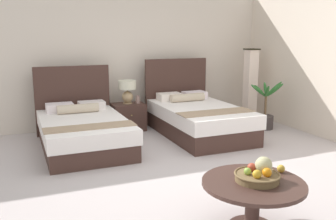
# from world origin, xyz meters

# --- Properties ---
(ground_plane) EXTENTS (9.60, 9.26, 0.02)m
(ground_plane) POSITION_xyz_m (0.00, 0.00, -0.01)
(ground_plane) COLOR #BFB3B3
(wall_back) EXTENTS (9.60, 0.12, 2.65)m
(wall_back) POSITION_xyz_m (0.00, 2.83, 1.33)
(wall_back) COLOR beige
(wall_back) RESTS_ON ground
(wall_side_right) EXTENTS (0.12, 4.86, 2.65)m
(wall_side_right) POSITION_xyz_m (3.00, 0.40, 1.33)
(wall_side_right) COLOR beige
(wall_side_right) RESTS_ON ground
(bed_near_window) EXTENTS (1.32, 2.05, 1.23)m
(bed_near_window) POSITION_xyz_m (-1.02, 1.52, 0.28)
(bed_near_window) COLOR #402923
(bed_near_window) RESTS_ON ground
(bed_near_corner) EXTENTS (1.30, 2.14, 1.30)m
(bed_near_corner) POSITION_xyz_m (1.02, 1.52, 0.31)
(bed_near_corner) COLOR #402923
(bed_near_corner) RESTS_ON ground
(nightstand) EXTENTS (0.59, 0.45, 0.51)m
(nightstand) POSITION_xyz_m (-0.05, 2.28, 0.25)
(nightstand) COLOR #402923
(nightstand) RESTS_ON ground
(table_lamp) EXTENTS (0.33, 0.33, 0.43)m
(table_lamp) POSITION_xyz_m (-0.05, 2.30, 0.78)
(table_lamp) COLOR tan
(table_lamp) RESTS_ON nightstand
(vase) EXTENTS (0.08, 0.08, 0.15)m
(vase) POSITION_xyz_m (0.13, 2.24, 0.58)
(vase) COLOR gray
(vase) RESTS_ON nightstand
(coffee_table) EXTENTS (0.94, 0.94, 0.46)m
(coffee_table) POSITION_xyz_m (-0.00, -1.64, 0.36)
(coffee_table) COLOR #402923
(coffee_table) RESTS_ON ground
(fruit_bowl) EXTENTS (0.42, 0.42, 0.21)m
(fruit_bowl) POSITION_xyz_m (0.05, -1.63, 0.53)
(fruit_bowl) COLOR brown
(fruit_bowl) RESTS_ON coffee_table
(loose_apple) EXTENTS (0.08, 0.08, 0.08)m
(loose_apple) POSITION_xyz_m (0.38, -1.55, 0.50)
(loose_apple) COLOR gold
(loose_apple) RESTS_ON coffee_table
(floor_lamp_corner) EXTENTS (0.26, 0.26, 1.49)m
(floor_lamp_corner) POSITION_xyz_m (2.51, 2.10, 0.74)
(floor_lamp_corner) COLOR black
(floor_lamp_corner) RESTS_ON ground
(potted_palm) EXTENTS (0.69, 0.54, 0.92)m
(potted_palm) POSITION_xyz_m (2.39, 1.41, 0.27)
(potted_palm) COLOR #3B3332
(potted_palm) RESTS_ON ground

